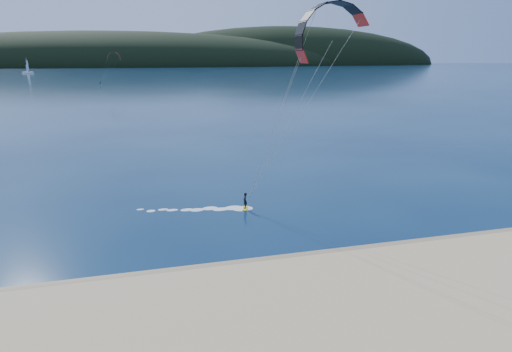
# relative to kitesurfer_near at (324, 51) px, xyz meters

# --- Properties ---
(ground) EXTENTS (1800.00, 1800.00, 0.00)m
(ground) POSITION_rel_kitesurfer_near_xyz_m (-9.92, -12.66, -14.58)
(ground) COLOR #081D3D
(ground) RESTS_ON ground
(wet_sand) EXTENTS (220.00, 2.50, 0.10)m
(wet_sand) POSITION_rel_kitesurfer_near_xyz_m (-9.92, -8.16, -14.53)
(wet_sand) COLOR olive
(wet_sand) RESTS_ON ground
(headland) EXTENTS (1200.00, 310.00, 140.00)m
(headland) POSITION_rel_kitesurfer_near_xyz_m (-9.29, 732.62, -14.58)
(headland) COLOR black
(headland) RESTS_ON ground
(kitesurfer_near) EXTENTS (20.78, 6.38, 18.44)m
(kitesurfer_near) POSITION_rel_kitesurfer_near_xyz_m (0.00, 0.00, 0.00)
(kitesurfer_near) COLOR yellow
(kitesurfer_near) RESTS_ON ground
(kitesurfer_far) EXTENTS (12.18, 7.69, 15.82)m
(kitesurfer_far) POSITION_rel_kitesurfer_near_xyz_m (-31.82, 193.67, -1.44)
(kitesurfer_far) COLOR yellow
(kitesurfer_far) RESTS_ON ground
(sailboat) EXTENTS (9.55, 5.99, 13.33)m
(sailboat) POSITION_rel_kitesurfer_near_xyz_m (-121.67, 387.51, -13.60)
(sailboat) COLOR white
(sailboat) RESTS_ON ground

